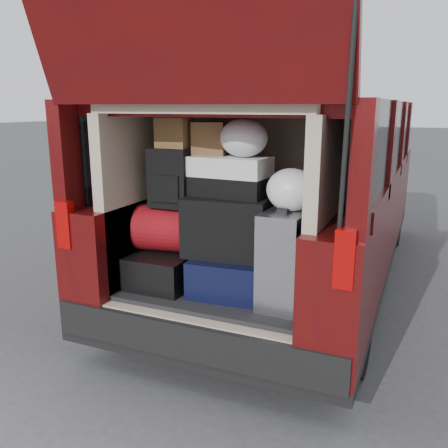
{
  "coord_description": "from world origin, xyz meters",
  "views": [
    {
      "loc": [
        1.19,
        -2.57,
        1.74
      ],
      "look_at": [
        -0.01,
        0.2,
        0.99
      ],
      "focal_mm": 38.0,
      "sensor_mm": 36.0,
      "label": 1
    }
  ],
  "objects_px": {
    "black_hardshell": "(168,267)",
    "black_soft_case": "(227,227)",
    "twotone_duffel": "(225,176)",
    "silver_roller": "(285,259)",
    "red_duffel": "(173,229)",
    "backpack": "(171,178)",
    "navy_hardshell": "(232,272)"
  },
  "relations": [
    {
      "from": "black_soft_case",
      "to": "twotone_duffel",
      "type": "distance_m",
      "value": 0.33
    },
    {
      "from": "navy_hardshell",
      "to": "silver_roller",
      "type": "distance_m",
      "value": 0.44
    },
    {
      "from": "navy_hardshell",
      "to": "backpack",
      "type": "relative_size",
      "value": 1.44
    },
    {
      "from": "black_hardshell",
      "to": "black_soft_case",
      "type": "distance_m",
      "value": 0.54
    },
    {
      "from": "navy_hardshell",
      "to": "red_duffel",
      "type": "xyz_separation_m",
      "value": [
        -0.43,
        -0.02,
        0.26
      ]
    },
    {
      "from": "red_duffel",
      "to": "backpack",
      "type": "relative_size",
      "value": 1.24
    },
    {
      "from": "navy_hardshell",
      "to": "black_soft_case",
      "type": "relative_size",
      "value": 1.04
    },
    {
      "from": "silver_roller",
      "to": "black_hardshell",
      "type": "bearing_deg",
      "value": 178.99
    },
    {
      "from": "red_duffel",
      "to": "silver_roller",
      "type": "bearing_deg",
      "value": -14.61
    },
    {
      "from": "twotone_duffel",
      "to": "silver_roller",
      "type": "bearing_deg",
      "value": -14.78
    },
    {
      "from": "black_soft_case",
      "to": "twotone_duffel",
      "type": "bearing_deg",
      "value": 113.99
    },
    {
      "from": "navy_hardshell",
      "to": "backpack",
      "type": "height_order",
      "value": "backpack"
    },
    {
      "from": "twotone_duffel",
      "to": "black_hardshell",
      "type": "bearing_deg",
      "value": -163.34
    },
    {
      "from": "silver_roller",
      "to": "red_duffel",
      "type": "xyz_separation_m",
      "value": [
        -0.82,
        0.08,
        0.08
      ]
    },
    {
      "from": "red_duffel",
      "to": "twotone_duffel",
      "type": "distance_m",
      "value": 0.53
    },
    {
      "from": "black_soft_case",
      "to": "black_hardshell",
      "type": "bearing_deg",
      "value": 176.66
    },
    {
      "from": "navy_hardshell",
      "to": "silver_roller",
      "type": "relative_size",
      "value": 0.95
    },
    {
      "from": "red_duffel",
      "to": "twotone_duffel",
      "type": "xyz_separation_m",
      "value": [
        0.36,
        0.06,
        0.38
      ]
    },
    {
      "from": "black_soft_case",
      "to": "red_duffel",
      "type": "bearing_deg",
      "value": 172.56
    },
    {
      "from": "backpack",
      "to": "twotone_duffel",
      "type": "relative_size",
      "value": 0.69
    },
    {
      "from": "red_duffel",
      "to": "twotone_duffel",
      "type": "height_order",
      "value": "twotone_duffel"
    },
    {
      "from": "silver_roller",
      "to": "red_duffel",
      "type": "bearing_deg",
      "value": 176.74
    },
    {
      "from": "black_soft_case",
      "to": "twotone_duffel",
      "type": "relative_size",
      "value": 0.95
    },
    {
      "from": "black_soft_case",
      "to": "twotone_duffel",
      "type": "xyz_separation_m",
      "value": [
        -0.04,
        0.07,
        0.32
      ]
    },
    {
      "from": "black_hardshell",
      "to": "silver_roller",
      "type": "bearing_deg",
      "value": -3.97
    },
    {
      "from": "black_hardshell",
      "to": "silver_roller",
      "type": "distance_m",
      "value": 0.87
    },
    {
      "from": "silver_roller",
      "to": "twotone_duffel",
      "type": "xyz_separation_m",
      "value": [
        -0.46,
        0.15,
        0.46
      ]
    },
    {
      "from": "red_duffel",
      "to": "backpack",
      "type": "xyz_separation_m",
      "value": [
        0.01,
        -0.02,
        0.35
      ]
    },
    {
      "from": "black_hardshell",
      "to": "red_duffel",
      "type": "xyz_separation_m",
      "value": [
        0.03,
        0.03,
        0.27
      ]
    },
    {
      "from": "black_hardshell",
      "to": "navy_hardshell",
      "type": "distance_m",
      "value": 0.46
    },
    {
      "from": "black_hardshell",
      "to": "backpack",
      "type": "xyz_separation_m",
      "value": [
        0.04,
        0.01,
        0.62
      ]
    },
    {
      "from": "silver_roller",
      "to": "backpack",
      "type": "bearing_deg",
      "value": 178.2
    }
  ]
}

